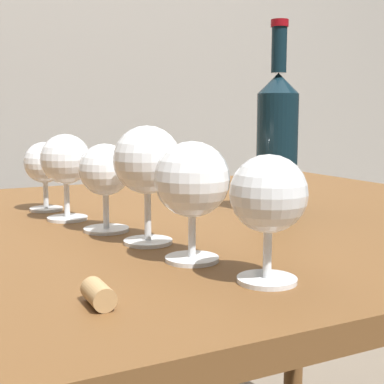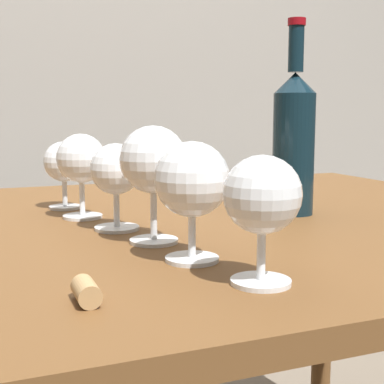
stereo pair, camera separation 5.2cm
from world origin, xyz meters
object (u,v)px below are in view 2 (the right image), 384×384
(wine_glass_amber, at_px, (81,160))
(wine_bottle, at_px, (294,140))
(wine_glass_merlot, at_px, (262,198))
(wine_glass_pinot, at_px, (192,181))
(wine_glass_white, at_px, (64,163))
(cork, at_px, (86,291))
(wine_glass_port, at_px, (153,162))
(wine_glass_cabernet, at_px, (116,172))

(wine_glass_amber, bearing_deg, wine_bottle, -15.38)
(wine_glass_merlot, relative_size, wine_glass_pinot, 0.94)
(wine_glass_white, distance_m, cork, 0.53)
(wine_glass_port, relative_size, cork, 3.74)
(wine_glass_amber, distance_m, wine_glass_white, 0.11)
(wine_glass_cabernet, bearing_deg, wine_bottle, 3.17)
(wine_glass_white, height_order, wine_bottle, wine_bottle)
(wine_glass_merlot, bearing_deg, wine_glass_port, 102.18)
(wine_glass_port, bearing_deg, wine_glass_amber, 105.01)
(wine_glass_cabernet, xyz_separation_m, wine_bottle, (0.31, 0.02, 0.04))
(wine_glass_pinot, relative_size, wine_glass_amber, 1.01)
(wine_glass_white, bearing_deg, wine_glass_pinot, -78.86)
(wine_glass_merlot, bearing_deg, wine_glass_pinot, 106.82)
(wine_glass_cabernet, bearing_deg, wine_glass_merlot, -76.99)
(wine_glass_port, xyz_separation_m, wine_glass_amber, (-0.06, 0.21, -0.01))
(wine_glass_merlot, relative_size, wine_glass_port, 0.84)
(wine_glass_port, relative_size, wine_glass_white, 1.28)
(wine_glass_port, xyz_separation_m, wine_glass_cabernet, (-0.03, 0.10, -0.02))
(cork, bearing_deg, wine_glass_merlot, -2.91)
(wine_bottle, distance_m, cork, 0.54)
(cork, bearing_deg, wine_glass_amber, 80.03)
(wine_glass_merlot, relative_size, wine_bottle, 0.40)
(cork, bearing_deg, wine_glass_port, 57.52)
(wine_glass_white, bearing_deg, cork, -96.62)
(wine_glass_white, bearing_deg, wine_bottle, -29.09)
(wine_glass_amber, xyz_separation_m, wine_bottle, (0.35, -0.09, 0.03))
(wine_bottle, bearing_deg, wine_glass_cabernet, -176.83)
(wine_glass_pinot, relative_size, wine_bottle, 0.43)
(wine_glass_merlot, xyz_separation_m, wine_glass_pinot, (-0.03, 0.11, 0.01))
(wine_glass_pinot, distance_m, wine_glass_port, 0.11)
(wine_bottle, bearing_deg, wine_glass_port, -157.91)
(wine_glass_port, distance_m, cork, 0.26)
(wine_glass_merlot, distance_m, wine_glass_white, 0.54)
(wine_glass_merlot, xyz_separation_m, wine_bottle, (0.24, 0.33, 0.04))
(wine_glass_white, bearing_deg, wine_glass_merlot, -77.68)
(wine_glass_port, height_order, wine_glass_cabernet, wine_glass_port)
(wine_glass_merlot, bearing_deg, wine_glass_cabernet, 103.01)
(wine_glass_amber, xyz_separation_m, cork, (-0.07, -0.42, -0.09))
(wine_glass_amber, height_order, wine_bottle, wine_bottle)
(wine_glass_pinot, bearing_deg, wine_glass_amber, 102.49)
(wine_glass_merlot, height_order, wine_glass_port, wine_glass_port)
(wine_glass_pinot, relative_size, wine_glass_port, 0.90)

